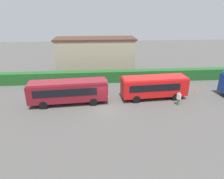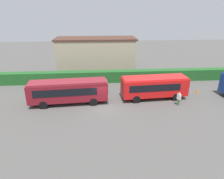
# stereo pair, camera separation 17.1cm
# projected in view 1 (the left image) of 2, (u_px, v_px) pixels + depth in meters

# --- Properties ---
(ground_plane) EXTENTS (111.56, 111.56, 0.00)m
(ground_plane) POSITION_uv_depth(u_px,v_px,m) (104.00, 107.00, 24.36)
(ground_plane) COLOR #514F4C
(bus_maroon) EXTENTS (9.92, 3.06, 3.02)m
(bus_maroon) POSITION_uv_depth(u_px,v_px,m) (68.00, 91.00, 24.74)
(bus_maroon) COLOR maroon
(bus_maroon) RESTS_ON ground_plane
(bus_red) EXTENTS (8.86, 3.07, 3.00)m
(bus_red) POSITION_uv_depth(u_px,v_px,m) (154.00, 86.00, 26.32)
(bus_red) COLOR red
(bus_red) RESTS_ON ground_plane
(person_right) EXTENTS (0.48, 0.42, 1.93)m
(person_right) POSITION_uv_depth(u_px,v_px,m) (152.00, 81.00, 30.21)
(person_right) COLOR black
(person_right) RESTS_ON ground_plane
(person_far) EXTENTS (0.46, 0.53, 1.73)m
(person_far) POSITION_uv_depth(u_px,v_px,m) (179.00, 98.00, 24.65)
(person_far) COLOR #4C6B47
(person_far) RESTS_ON ground_plane
(hedge_row) EXTENTS (67.78, 1.47, 1.83)m
(hedge_row) POSITION_uv_depth(u_px,v_px,m) (101.00, 77.00, 32.67)
(hedge_row) COLOR #1F5723
(hedge_row) RESTS_ON ground_plane
(depot_building) EXTENTS (14.44, 5.38, 6.44)m
(depot_building) POSITION_uv_depth(u_px,v_px,m) (96.00, 55.00, 36.91)
(depot_building) COLOR tan
(depot_building) RESTS_ON ground_plane
(traffic_cone) EXTENTS (0.36, 0.36, 0.60)m
(traffic_cone) POSITION_uv_depth(u_px,v_px,m) (197.00, 91.00, 28.49)
(traffic_cone) COLOR orange
(traffic_cone) RESTS_ON ground_plane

